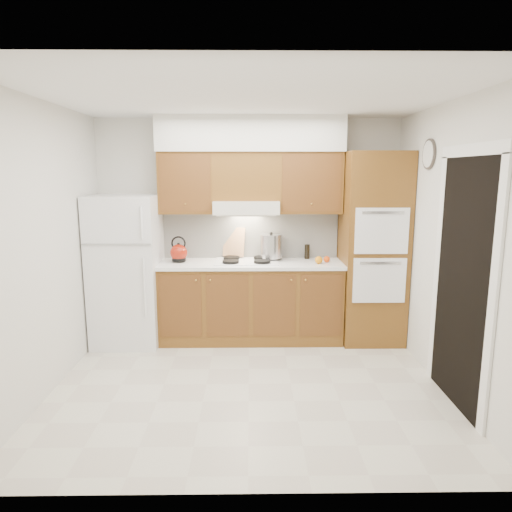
{
  "coord_description": "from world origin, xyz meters",
  "views": [
    {
      "loc": [
        0.02,
        -4.03,
        1.98
      ],
      "look_at": [
        0.08,
        0.45,
        1.15
      ],
      "focal_mm": 32.0,
      "sensor_mm": 36.0,
      "label": 1
    }
  ],
  "objects_px": {
    "kettle": "(179,253)",
    "stock_pot": "(271,246)",
    "fridge": "(127,270)",
    "oven_cabinet": "(372,249)"
  },
  "relations": [
    {
      "from": "kettle",
      "to": "stock_pot",
      "type": "bearing_deg",
      "value": 16.79
    },
    {
      "from": "fridge",
      "to": "oven_cabinet",
      "type": "distance_m",
      "value": 2.86
    },
    {
      "from": "kettle",
      "to": "stock_pot",
      "type": "height_order",
      "value": "stock_pot"
    },
    {
      "from": "fridge",
      "to": "kettle",
      "type": "distance_m",
      "value": 0.62
    },
    {
      "from": "oven_cabinet",
      "to": "stock_pot",
      "type": "height_order",
      "value": "oven_cabinet"
    },
    {
      "from": "oven_cabinet",
      "to": "kettle",
      "type": "bearing_deg",
      "value": 178.99
    },
    {
      "from": "oven_cabinet",
      "to": "stock_pot",
      "type": "xyz_separation_m",
      "value": [
        -1.17,
        0.14,
        0.01
      ]
    },
    {
      "from": "stock_pot",
      "to": "oven_cabinet",
      "type": "bearing_deg",
      "value": -6.78
    },
    {
      "from": "fridge",
      "to": "stock_pot",
      "type": "relative_size",
      "value": 6.36
    },
    {
      "from": "oven_cabinet",
      "to": "stock_pot",
      "type": "bearing_deg",
      "value": 173.22
    }
  ]
}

